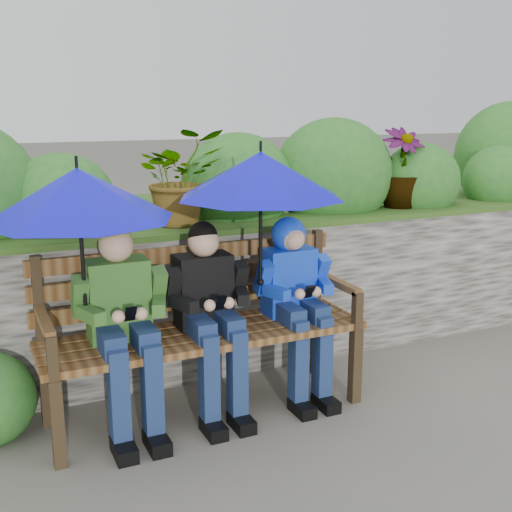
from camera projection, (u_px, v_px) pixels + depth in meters
name	position (u px, v px, depth m)	size (l,w,h in m)	color
ground	(263.00, 410.00, 3.92)	(60.00, 60.00, 0.00)	#5D5B52
garden_backdrop	(174.00, 252.00, 5.14)	(8.00, 2.87, 1.90)	#3D3933
park_bench	(200.00, 318.00, 3.83)	(1.92, 0.56, 1.01)	#322516
boy_left	(123.00, 318.00, 3.53)	(0.51, 0.59, 1.20)	#366226
boy_middle	(210.00, 308.00, 3.74)	(0.49, 0.57, 1.16)	black
boy_right	(295.00, 290.00, 3.98)	(0.47, 0.57, 1.15)	#040FB8
umbrella_left	(78.00, 194.00, 3.29)	(1.00, 1.00, 0.83)	#0908D3
umbrella_right	(261.00, 175.00, 3.71)	(1.00, 1.00, 0.86)	#0908D3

